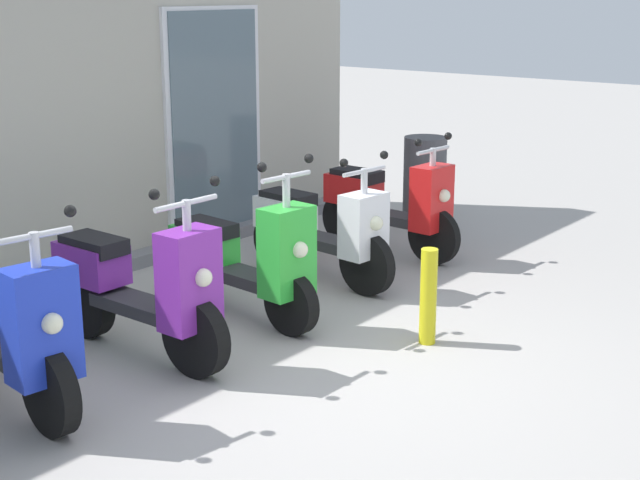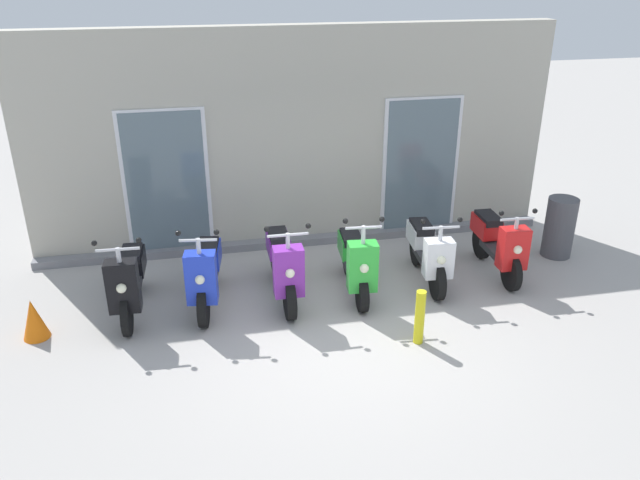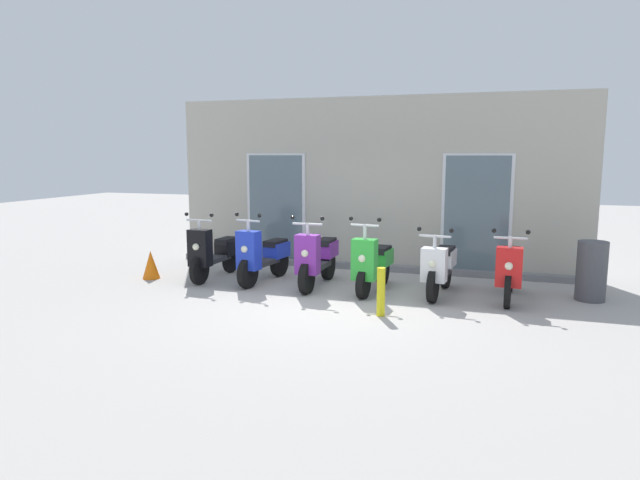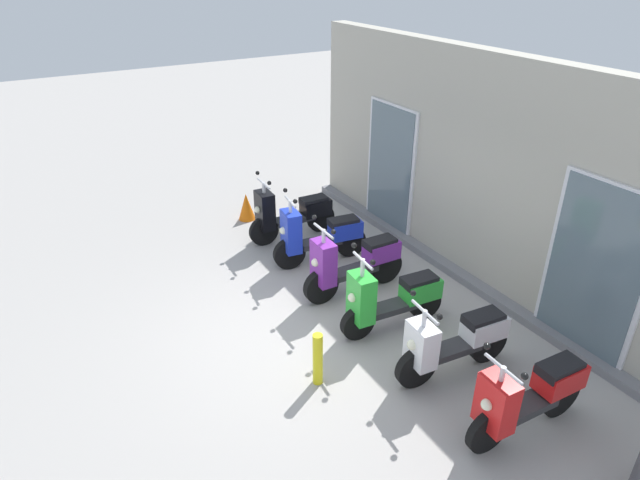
# 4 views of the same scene
# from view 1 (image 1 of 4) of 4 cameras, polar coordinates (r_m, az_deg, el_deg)

# --- Properties ---
(ground_plane) EXTENTS (40.00, 40.00, 0.00)m
(ground_plane) POSITION_cam_1_polar(r_m,az_deg,el_deg) (6.24, -0.45, -8.00)
(ground_plane) COLOR #A8A39E
(storefront_facade) EXTENTS (8.20, 0.50, 3.40)m
(storefront_facade) POSITION_cam_1_polar(r_m,az_deg,el_deg) (7.99, -17.74, 8.63)
(storefront_facade) COLOR #B2AD9E
(storefront_facade) RESTS_ON ground_plane
(scooter_blue) EXTENTS (0.58, 1.61, 1.30)m
(scooter_blue) POSITION_cam_1_polar(r_m,az_deg,el_deg) (5.85, -18.76, -5.33)
(scooter_blue) COLOR black
(scooter_blue) RESTS_ON ground_plane
(scooter_purple) EXTENTS (0.59, 1.68, 1.29)m
(scooter_purple) POSITION_cam_1_polar(r_m,az_deg,el_deg) (6.41, -11.04, -2.90)
(scooter_purple) COLOR black
(scooter_purple) RESTS_ON ground_plane
(scooter_green) EXTENTS (0.53, 1.54, 1.31)m
(scooter_green) POSITION_cam_1_polar(r_m,az_deg,el_deg) (7.04, -4.65, -1.19)
(scooter_green) COLOR black
(scooter_green) RESTS_ON ground_plane
(scooter_white) EXTENTS (0.56, 1.58, 1.17)m
(scooter_white) POSITION_cam_1_polar(r_m,az_deg,el_deg) (7.92, 0.06, 0.66)
(scooter_white) COLOR black
(scooter_white) RESTS_ON ground_plane
(scooter_red) EXTENTS (0.55, 1.57, 1.19)m
(scooter_red) POSITION_cam_1_polar(r_m,az_deg,el_deg) (8.77, 4.37, 2.28)
(scooter_red) COLOR black
(scooter_red) RESTS_ON ground_plane
(trash_bin) EXTENTS (0.46, 0.46, 0.94)m
(trash_bin) POSITION_cam_1_polar(r_m,az_deg,el_deg) (9.98, 6.45, 3.64)
(trash_bin) COLOR #4C4C51
(trash_bin) RESTS_ON ground_plane
(curb_bollard) EXTENTS (0.12, 0.12, 0.70)m
(curb_bollard) POSITION_cam_1_polar(r_m,az_deg,el_deg) (6.62, 6.68, -3.47)
(curb_bollard) COLOR yellow
(curb_bollard) RESTS_ON ground_plane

